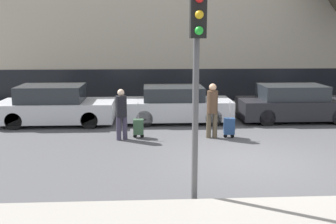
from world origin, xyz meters
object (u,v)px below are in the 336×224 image
trolley_left (138,127)px  pedestrian_right (212,107)px  parked_car_0 (56,106)px  pedestrian_left (121,112)px  parked_car_2 (294,104)px  parked_bicycle (275,99)px  parked_car_1 (176,105)px  traffic_light (197,57)px  trolley_right (229,126)px

trolley_left → pedestrian_right: pedestrian_right is taller
trolley_left → pedestrian_right: 2.41m
parked_car_0 → pedestrian_right: (5.40, -2.25, 0.32)m
parked_car_0 → pedestrian_left: size_ratio=2.62×
pedestrian_left → parked_car_2: bearing=178.5°
pedestrian_right → parked_bicycle: size_ratio=0.98×
parked_car_2 → parked_car_1: bearing=179.0°
parked_car_2 → parked_bicycle: (-0.03, 2.10, -0.15)m
traffic_light → parked_car_0: bearing=121.9°
trolley_left → trolley_right: trolley_right is taller
parked_car_0 → pedestrian_left: 3.48m
parked_car_1 → trolley_left: (-1.38, -2.24, -0.28)m
traffic_light → pedestrian_left: bearing=110.6°
trolley_left → trolley_right: 2.88m
parked_car_0 → trolley_right: 6.37m
trolley_right → pedestrian_right: bearing=178.1°
pedestrian_right → trolley_right: (0.55, -0.02, -0.61)m
pedestrian_left → pedestrian_right: bearing=159.7°
parked_bicycle → pedestrian_right: bearing=-128.7°
parked_car_0 → trolley_left: (3.08, -2.13, -0.31)m
trolley_left → trolley_right: size_ratio=0.97×
parked_car_2 → pedestrian_right: bearing=-147.1°
parked_car_2 → traffic_light: (-4.66, -6.94, 2.15)m
parked_car_1 → parked_car_2: size_ratio=0.93×
pedestrian_right → parked_car_1: bearing=-66.3°
parked_car_0 → trolley_left: bearing=-34.6°
pedestrian_right → trolley_left: bearing=-1.2°
parked_car_0 → trolley_left: size_ratio=3.66×
parked_car_0 → parked_car_2: 8.95m
parked_car_2 → parked_bicycle: parked_car_2 is taller
parked_car_0 → trolley_left: 3.75m
parked_car_1 → parked_bicycle: size_ratio=2.25×
parked_car_2 → parked_bicycle: 2.10m
trolley_right → parked_car_0: bearing=159.1°
parked_car_2 → parked_car_0: bearing=-179.7°
parked_car_0 → parked_car_1: bearing=1.5°
pedestrian_left → traffic_light: size_ratio=0.41×
parked_car_0 → traffic_light: size_ratio=1.06×
parked_car_0 → parked_bicycle: bearing=13.5°
trolley_right → traffic_light: traffic_light is taller
parked_car_1 → traffic_light: 7.34m
pedestrian_left → pedestrian_right: size_ratio=0.92×
parked_car_0 → parked_car_1: (4.45, 0.12, -0.03)m
pedestrian_left → pedestrian_right: pedestrian_right is taller
parked_car_2 → traffic_light: traffic_light is taller
parked_car_1 → traffic_light: size_ratio=1.02×
traffic_light → parked_bicycle: bearing=62.9°
pedestrian_left → parked_bicycle: (6.35, 4.47, -0.41)m
pedestrian_left → trolley_right: (3.38, 0.06, -0.52)m
trolley_right → traffic_light: bearing=-109.8°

